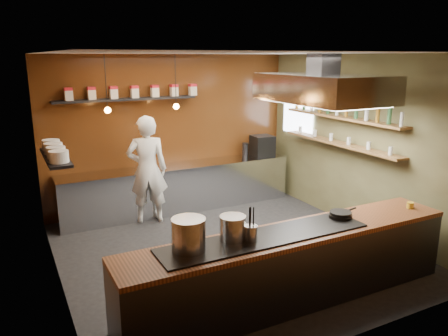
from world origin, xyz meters
TOP-DOWN VIEW (x-y plane):
  - floor at (0.00, 0.00)m, footprint 5.00×5.00m
  - back_wall at (0.00, 2.50)m, footprint 5.00×0.00m
  - left_wall at (-2.50, 0.00)m, footprint 0.00×5.00m
  - right_wall at (2.50, 0.00)m, footprint 0.00×5.00m
  - ceiling at (0.00, 0.00)m, footprint 5.00×5.00m
  - window_pane at (2.45, 1.70)m, footprint 0.00×1.00m
  - prep_counter at (0.00, 2.17)m, footprint 4.60×0.65m
  - pass_counter at (-0.00, -1.60)m, footprint 4.40×0.72m
  - tin_shelf at (-0.90, 2.36)m, footprint 2.60×0.26m
  - plate_shelf at (-2.34, 1.00)m, footprint 0.30×1.40m
  - bottle_shelf_upper at (2.34, 0.30)m, footprint 0.26×2.80m
  - bottle_shelf_lower at (2.34, 0.30)m, footprint 0.26×2.80m
  - extractor_hood at (1.30, -0.40)m, footprint 1.20×2.00m
  - pendant_left at (-1.40, 1.70)m, footprint 0.10×0.10m
  - pendant_right at (-0.20, 1.70)m, footprint 0.10×0.10m
  - storage_tins at (-0.75, 2.36)m, footprint 2.43×0.13m
  - plate_stacks at (-2.34, 1.00)m, footprint 0.26×1.16m
  - bottles at (2.34, 0.30)m, footprint 0.06×2.66m
  - wine_glasses at (2.34, 0.30)m, footprint 0.07×2.37m
  - stockpot_large at (-1.34, -1.54)m, footprint 0.46×0.46m
  - stockpot_small at (-0.79, -1.51)m, footprint 0.39×0.39m
  - utensil_crock at (-0.63, -1.64)m, footprint 0.17×0.17m
  - frying_pan at (0.79, -1.51)m, footprint 0.47×0.30m
  - butter_jar at (1.92, -1.65)m, footprint 0.11×0.11m
  - espresso_machine at (1.92, 2.18)m, footprint 0.45×0.43m
  - chef at (-0.74, 1.82)m, footprint 0.81×0.64m

SIDE VIEW (x-z plane):
  - floor at x=0.00m, z-range 0.00..0.00m
  - prep_counter at x=0.00m, z-range 0.00..0.90m
  - pass_counter at x=0.00m, z-range 0.00..0.94m
  - butter_jar at x=1.92m, z-range 0.92..1.00m
  - frying_pan at x=0.79m, z-range 0.94..1.01m
  - chef at x=-0.74m, z-range 0.00..1.96m
  - utensil_crock at x=-0.63m, z-range 0.94..1.12m
  - stockpot_small at x=-0.79m, z-range 0.94..1.22m
  - espresso_machine at x=1.92m, z-range 0.90..1.33m
  - stockpot_large at x=-1.34m, z-range 0.94..1.30m
  - bottle_shelf_lower at x=2.34m, z-range 1.43..1.47m
  - back_wall at x=0.00m, z-range -1.00..4.00m
  - left_wall at x=-2.50m, z-range -1.00..4.00m
  - right_wall at x=2.50m, z-range -1.00..4.00m
  - wine_glasses at x=2.34m, z-range 1.47..1.60m
  - plate_shelf at x=-2.34m, z-range 1.53..1.57m
  - plate_stacks at x=-2.34m, z-range 1.57..1.73m
  - window_pane at x=2.45m, z-range 1.40..2.40m
  - bottle_shelf_upper at x=2.34m, z-range 1.90..1.94m
  - bottles at x=2.34m, z-range 1.94..2.18m
  - pendant_left at x=-1.40m, z-range 1.68..2.63m
  - pendant_right at x=-0.20m, z-range 1.68..2.63m
  - tin_shelf at x=-0.90m, z-range 2.18..2.22m
  - storage_tins at x=-0.75m, z-range 2.22..2.44m
  - extractor_hood at x=1.30m, z-range 2.15..2.87m
  - ceiling at x=0.00m, z-range 3.00..3.00m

